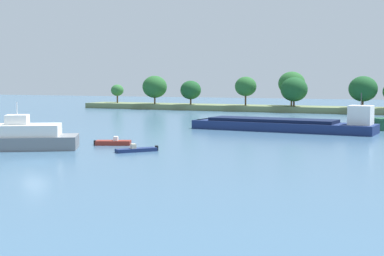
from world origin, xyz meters
name	(u,v)px	position (x,y,z in m)	size (l,w,h in m)	color
ground_plane	(36,162)	(0.00, 0.00, 0.00)	(400.00, 400.00, 0.00)	#3D607F
treeline_island	(255,97)	(-9.21, 94.61, 3.53)	(94.09, 11.18, 10.13)	#66754C
small_motorboat	(113,143)	(-0.92, 14.99, 0.30)	(4.48, 3.12, 1.04)	maroon
fishing_skiff	(136,150)	(4.90, 10.60, 0.22)	(3.80, 4.30, 0.88)	navy
cargo_barge	(286,124)	(13.03, 42.21, 1.03)	(28.63, 7.85, 5.98)	navy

